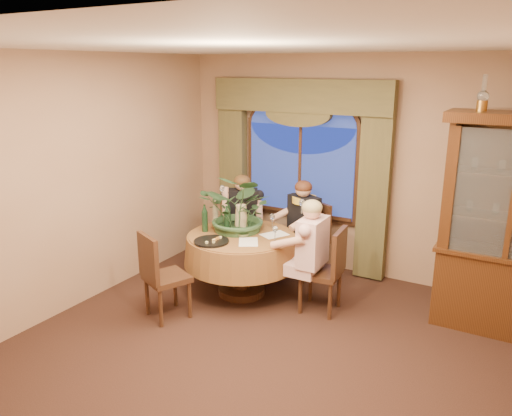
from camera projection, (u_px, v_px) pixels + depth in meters
The scene contains 32 objects.
floor at pixel (246, 357), 4.70m from camera, with size 5.00×5.00×0.00m, color black.
wall_back at pixel (345, 167), 6.40m from camera, with size 4.50×4.50×0.00m, color #90694C.
ceiling at pixel (244, 46), 3.93m from camera, with size 5.00×5.00×0.00m, color white.
window at pixel (300, 171), 6.65m from camera, with size 1.62×0.10×1.32m, color navy, non-canonical shape.
arched_transom at pixel (302, 111), 6.44m from camera, with size 1.60×0.06×0.44m, color navy, non-canonical shape.
drapery_left at pixel (233, 172), 7.14m from camera, with size 0.38×0.14×2.32m, color #444025.
drapery_right at pixel (374, 189), 6.15m from camera, with size 0.38×0.14×2.32m, color #444025.
swag_valance at pixel (299, 96), 6.32m from camera, with size 2.45×0.16×0.42m, color #444025, non-canonical shape.
dining_table at pixel (241, 264), 5.92m from camera, with size 1.35×1.35×0.75m, color brown.
china_cabinet at pixel (510, 228), 4.90m from camera, with size 1.38×0.54×2.23m, color black.
oil_lamp_left at pixel (483, 93), 4.73m from camera, with size 0.11×0.11×0.34m, color #A5722D, non-canonical shape.
chair_right at pixel (321, 270), 5.49m from camera, with size 0.42×0.42×0.96m, color black.
chair_back_right at pixel (307, 241), 6.39m from camera, with size 0.42×0.42×0.96m, color black.
chair_back at pixel (238, 231), 6.78m from camera, with size 0.42×0.42×0.96m, color black.
chair_front_left at pixel (167, 275), 5.35m from camera, with size 0.42×0.42×0.96m, color black.
person_pink at pixel (312, 257), 5.42m from camera, with size 0.46×0.42×1.29m, color #D2A6A4, non-canonical shape.
person_back at pixel (243, 221), 6.68m from camera, with size 0.46×0.42×1.28m, color black, non-canonical shape.
person_scarf at pixel (303, 229), 6.35m from camera, with size 0.46×0.42×1.28m, color black, non-canonical shape.
stoneware_vase at pixel (241, 217), 5.95m from camera, with size 0.17×0.17×0.31m, color tan, non-canonical shape.
centerpiece_plant at pixel (241, 181), 5.80m from camera, with size 0.92×1.03×0.80m, color #2C4E2D.
olive_bowl at pixel (243, 235), 5.74m from camera, with size 0.14×0.14×0.04m, color #50582E.
cheese_platter at pixel (212, 241), 5.56m from camera, with size 0.39×0.39×0.02m, color black.
wine_bottle_0 at pixel (227, 218), 5.88m from camera, with size 0.07×0.07×0.33m, color tan.
wine_bottle_1 at pixel (215, 214), 6.07m from camera, with size 0.07×0.07×0.33m, color tan.
wine_bottle_2 at pixel (227, 220), 5.83m from camera, with size 0.07×0.07×0.33m, color black.
wine_bottle_3 at pixel (228, 214), 6.06m from camera, with size 0.07×0.07×0.33m, color black.
wine_bottle_4 at pixel (205, 218), 5.88m from camera, with size 0.07×0.07×0.33m, color black.
tasting_paper_0 at pixel (248, 242), 5.56m from camera, with size 0.21×0.30×0.00m, color white.
tasting_paper_1 at pixel (274, 235), 5.80m from camera, with size 0.21×0.30×0.00m, color white.
wine_glass_person_pink at pixel (275, 233), 5.58m from camera, with size 0.07×0.07×0.18m, color silver, non-canonical shape.
wine_glass_person_back at pixel (242, 216), 6.22m from camera, with size 0.07×0.07×0.18m, color silver, non-canonical shape.
wine_glass_person_scarf at pixel (272, 221), 6.03m from camera, with size 0.07×0.07×0.18m, color silver, non-canonical shape.
Camera 1 is at (2.14, -3.53, 2.65)m, focal length 35.00 mm.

